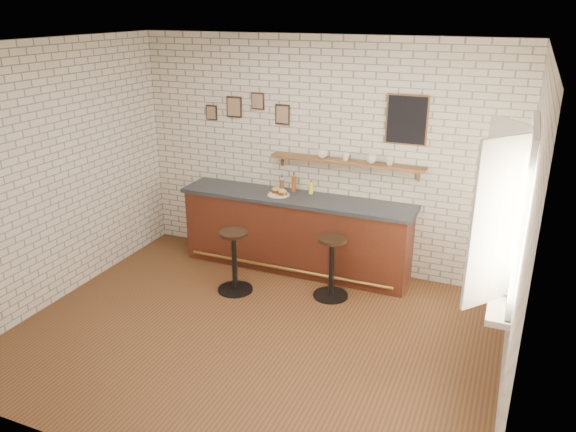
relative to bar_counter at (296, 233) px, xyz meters
name	(u,v)px	position (x,y,z in m)	size (l,w,h in m)	color
ground	(253,334)	(0.19, -1.70, -0.51)	(5.00, 5.00, 0.00)	brown
bar_counter	(296,233)	(0.00, 0.00, 0.00)	(3.10, 0.65, 1.01)	#512215
sandwich_plate	(279,195)	(-0.23, -0.03, 0.51)	(0.28, 0.28, 0.01)	white
ciabatta_sandwich	(279,191)	(-0.22, -0.03, 0.56)	(0.25, 0.17, 0.08)	tan
potato_chips	(277,194)	(-0.25, -0.04, 0.52)	(0.25, 0.20, 0.00)	gold
bitters_bottle_brown	(282,184)	(-0.28, 0.19, 0.58)	(0.06, 0.06, 0.19)	brown
bitters_bottle_white	(282,184)	(-0.28, 0.19, 0.59)	(0.06, 0.06, 0.21)	silver
bitters_bottle_amber	(294,184)	(-0.10, 0.19, 0.61)	(0.06, 0.06, 0.26)	#924817
condiment_bottle_yellow	(311,188)	(0.13, 0.19, 0.58)	(0.06, 0.06, 0.18)	yellow
bar_stool_left	(234,259)	(-0.45, -0.88, -0.09)	(0.44, 0.44, 0.79)	black
bar_stool_right	(331,265)	(0.69, -0.57, -0.09)	(0.43, 0.43, 0.77)	black
wall_shelf	(346,162)	(0.59, 0.20, 0.97)	(2.00, 0.18, 0.18)	brown
shelf_cup_a	(322,154)	(0.28, 0.20, 1.05)	(0.13, 0.13, 0.11)	white
shelf_cup_b	(346,157)	(0.58, 0.20, 1.04)	(0.10, 0.10, 0.09)	white
shelf_cup_c	(371,159)	(0.91, 0.20, 1.05)	(0.13, 0.13, 0.11)	white
shelf_cup_d	(390,161)	(1.14, 0.20, 1.04)	(0.10, 0.10, 0.10)	white
back_wall_decor	(336,115)	(0.42, 0.28, 1.54)	(2.96, 0.02, 0.56)	black
window_sill	(502,289)	(2.59, -1.40, 0.39)	(0.20, 1.35, 0.06)	white
casement_window	(509,211)	(2.55, -1.40, 1.14)	(0.40, 1.30, 1.56)	white
book_lower	(500,288)	(2.57, -1.47, 0.43)	(0.15, 0.20, 0.02)	tan
book_upper	(500,285)	(2.57, -1.45, 0.45)	(0.17, 0.24, 0.02)	tan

